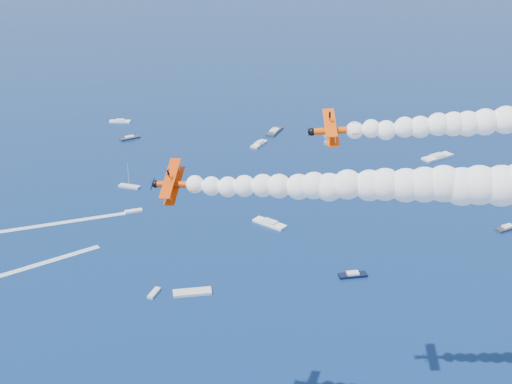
# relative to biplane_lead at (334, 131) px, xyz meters

# --- Properties ---
(biplane_lead) EXTENTS (9.76, 11.17, 7.48)m
(biplane_lead) POSITION_rel_biplane_lead_xyz_m (0.00, 0.00, 0.00)
(biplane_lead) COLOR #FF4D05
(biplane_trail) EXTENTS (8.13, 9.91, 8.47)m
(biplane_trail) POSITION_rel_biplane_lead_xyz_m (-22.45, -12.21, -6.31)
(biplane_trail) COLOR #E53E04
(smoke_trail_trail) EXTENTS (69.82, 13.06, 12.39)m
(smoke_trail_trail) POSITION_rel_biplane_lead_xyz_m (11.71, -10.66, -3.67)
(smoke_trail_trail) COLOR white
(spectator_boats) EXTENTS (220.61, 166.70, 0.70)m
(spectator_boats) POSITION_rel_biplane_lead_xyz_m (-15.32, 93.58, -59.77)
(spectator_boats) COLOR white
(spectator_boats) RESTS_ON ground
(boat_wakes) EXTENTS (38.56, 85.86, 0.04)m
(boat_wakes) POSITION_rel_biplane_lead_xyz_m (-89.64, 37.38, -60.09)
(boat_wakes) COLOR white
(boat_wakes) RESTS_ON ground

